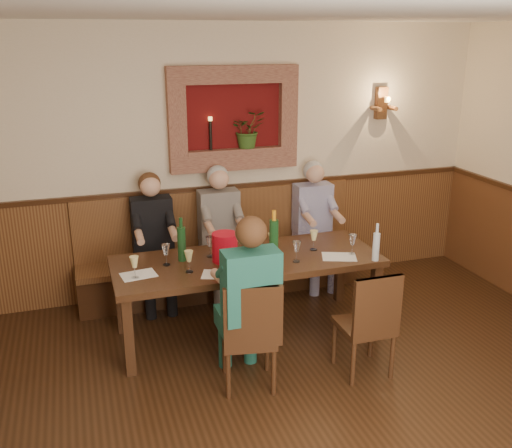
{
  "coord_description": "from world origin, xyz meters",
  "views": [
    {
      "loc": [
        -1.4,
        -2.72,
        2.66
      ],
      "look_at": [
        0.1,
        1.9,
        1.05
      ],
      "focal_mm": 40.0,
      "sensor_mm": 36.0,
      "label": 1
    }
  ],
  "objects_px": {
    "person_chair_front": "(248,316)",
    "spittoon_bucket": "(225,247)",
    "wine_bottle_green_b": "(182,243)",
    "water_bottle": "(376,246)",
    "person_bench_left": "(155,254)",
    "wine_bottle_green_a": "(274,238)",
    "chair_near_left": "(249,355)",
    "person_bench_right": "(315,236)",
    "bench": "(222,264)",
    "chair_near_right": "(364,343)",
    "dining_table": "(247,266)",
    "person_bench_mid": "(221,245)"
  },
  "relations": [
    {
      "from": "water_bottle",
      "to": "dining_table",
      "type": "bearing_deg",
      "value": 159.75
    },
    {
      "from": "chair_near_left",
      "to": "spittoon_bucket",
      "type": "height_order",
      "value": "spittoon_bucket"
    },
    {
      "from": "chair_near_right",
      "to": "water_bottle",
      "type": "relative_size",
      "value": 2.68
    },
    {
      "from": "chair_near_right",
      "to": "wine_bottle_green_b",
      "type": "distance_m",
      "value": 1.78
    },
    {
      "from": "spittoon_bucket",
      "to": "water_bottle",
      "type": "height_order",
      "value": "water_bottle"
    },
    {
      "from": "dining_table",
      "to": "wine_bottle_green_a",
      "type": "xyz_separation_m",
      "value": [
        0.23,
        -0.06,
        0.26
      ]
    },
    {
      "from": "wine_bottle_green_b",
      "to": "bench",
      "type": "bearing_deg",
      "value": 55.14
    },
    {
      "from": "person_bench_left",
      "to": "wine_bottle_green_a",
      "type": "relative_size",
      "value": 3.1
    },
    {
      "from": "person_chair_front",
      "to": "spittoon_bucket",
      "type": "distance_m",
      "value": 0.83
    },
    {
      "from": "chair_near_right",
      "to": "person_bench_right",
      "type": "relative_size",
      "value": 0.66
    },
    {
      "from": "chair_near_right",
      "to": "person_bench_mid",
      "type": "relative_size",
      "value": 0.65
    },
    {
      "from": "wine_bottle_green_b",
      "to": "water_bottle",
      "type": "distance_m",
      "value": 1.72
    },
    {
      "from": "dining_table",
      "to": "person_bench_right",
      "type": "bearing_deg",
      "value": 38.99
    },
    {
      "from": "person_bench_mid",
      "to": "spittoon_bucket",
      "type": "xyz_separation_m",
      "value": [
        -0.18,
        -0.83,
        0.3
      ]
    },
    {
      "from": "bench",
      "to": "person_bench_left",
      "type": "bearing_deg",
      "value": -171.7
    },
    {
      "from": "dining_table",
      "to": "chair_near_right",
      "type": "relative_size",
      "value": 2.61
    },
    {
      "from": "bench",
      "to": "chair_near_right",
      "type": "bearing_deg",
      "value": -69.0
    },
    {
      "from": "wine_bottle_green_b",
      "to": "water_bottle",
      "type": "xyz_separation_m",
      "value": [
        1.64,
        -0.53,
        -0.03
      ]
    },
    {
      "from": "spittoon_bucket",
      "to": "wine_bottle_green_a",
      "type": "bearing_deg",
      "value": -8.65
    },
    {
      "from": "chair_near_left",
      "to": "wine_bottle_green_a",
      "type": "bearing_deg",
      "value": 68.46
    },
    {
      "from": "dining_table",
      "to": "water_bottle",
      "type": "height_order",
      "value": "water_bottle"
    },
    {
      "from": "person_chair_front",
      "to": "water_bottle",
      "type": "relative_size",
      "value": 4.17
    },
    {
      "from": "dining_table",
      "to": "person_bench_mid",
      "type": "relative_size",
      "value": 1.7
    },
    {
      "from": "wine_bottle_green_a",
      "to": "spittoon_bucket",
      "type": "bearing_deg",
      "value": 171.35
    },
    {
      "from": "dining_table",
      "to": "person_chair_front",
      "type": "xyz_separation_m",
      "value": [
        -0.24,
        -0.78,
        -0.08
      ]
    },
    {
      "from": "chair_near_left",
      "to": "wine_bottle_green_b",
      "type": "xyz_separation_m",
      "value": [
        -0.32,
        0.94,
        0.65
      ]
    },
    {
      "from": "wine_bottle_green_a",
      "to": "person_bench_left",
      "type": "bearing_deg",
      "value": 136.4
    },
    {
      "from": "dining_table",
      "to": "wine_bottle_green_a",
      "type": "height_order",
      "value": "wine_bottle_green_a"
    },
    {
      "from": "wine_bottle_green_a",
      "to": "person_chair_front",
      "type": "bearing_deg",
      "value": -123.25
    },
    {
      "from": "person_bench_mid",
      "to": "wine_bottle_green_a",
      "type": "relative_size",
      "value": 3.15
    },
    {
      "from": "chair_near_left",
      "to": "spittoon_bucket",
      "type": "relative_size",
      "value": 3.58
    },
    {
      "from": "dining_table",
      "to": "wine_bottle_green_b",
      "type": "distance_m",
      "value": 0.63
    },
    {
      "from": "person_bench_left",
      "to": "person_bench_right",
      "type": "distance_m",
      "value": 1.75
    },
    {
      "from": "person_chair_front",
      "to": "wine_bottle_green_a",
      "type": "height_order",
      "value": "person_chair_front"
    },
    {
      "from": "bench",
      "to": "spittoon_bucket",
      "type": "xyz_separation_m",
      "value": [
        -0.21,
        -0.94,
        0.55
      ]
    },
    {
      "from": "water_bottle",
      "to": "wine_bottle_green_a",
      "type": "bearing_deg",
      "value": 158.46
    },
    {
      "from": "spittoon_bucket",
      "to": "wine_bottle_green_a",
      "type": "xyz_separation_m",
      "value": [
        0.44,
        -0.07,
        0.06
      ]
    },
    {
      "from": "chair_near_left",
      "to": "person_bench_right",
      "type": "xyz_separation_m",
      "value": [
        1.28,
        1.65,
        0.3
      ]
    },
    {
      "from": "chair_near_left",
      "to": "person_bench_right",
      "type": "relative_size",
      "value": 0.67
    },
    {
      "from": "spittoon_bucket",
      "to": "chair_near_left",
      "type": "bearing_deg",
      "value": -92.5
    },
    {
      "from": "chair_near_left",
      "to": "wine_bottle_green_b",
      "type": "relative_size",
      "value": 2.32
    },
    {
      "from": "person_chair_front",
      "to": "spittoon_bucket",
      "type": "bearing_deg",
      "value": 87.65
    },
    {
      "from": "person_bench_left",
      "to": "person_chair_front",
      "type": "relative_size",
      "value": 0.97
    },
    {
      "from": "person_bench_left",
      "to": "spittoon_bucket",
      "type": "relative_size",
      "value": 5.36
    },
    {
      "from": "bench",
      "to": "wine_bottle_green_a",
      "type": "relative_size",
      "value": 6.7
    },
    {
      "from": "dining_table",
      "to": "person_bench_left",
      "type": "distance_m",
      "value": 1.11
    },
    {
      "from": "person_chair_front",
      "to": "wine_bottle_green_b",
      "type": "bearing_deg",
      "value": 109.88
    },
    {
      "from": "person_bench_mid",
      "to": "wine_bottle_green_b",
      "type": "relative_size",
      "value": 3.52
    },
    {
      "from": "wine_bottle_green_b",
      "to": "person_bench_right",
      "type": "bearing_deg",
      "value": 23.84
    },
    {
      "from": "chair_near_right",
      "to": "person_chair_front",
      "type": "xyz_separation_m",
      "value": [
        -0.95,
        0.15,
        0.33
      ]
    }
  ]
}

